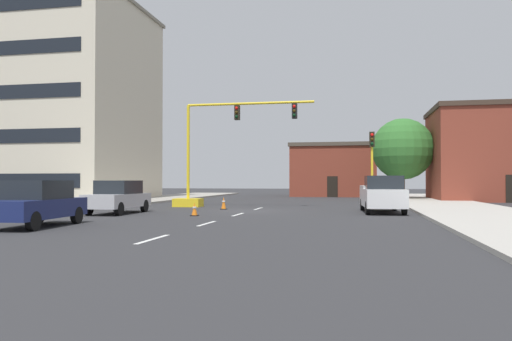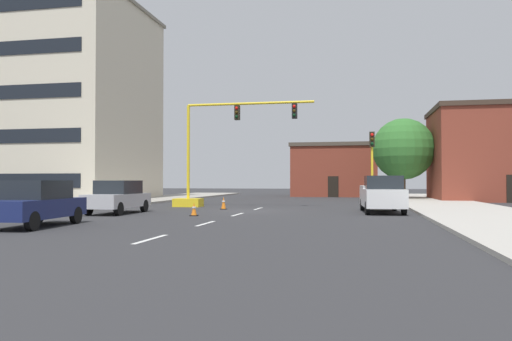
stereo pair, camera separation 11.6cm
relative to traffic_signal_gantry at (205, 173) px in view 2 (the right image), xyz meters
The scene contains 18 objects.
ground_plane 5.83m from the traffic_signal_gantry, 44.89° to the right, with size 160.00×160.00×0.00m, color #2D2D30.
sidewalk_left 9.50m from the traffic_signal_gantry, 152.92° to the left, with size 6.00×56.00×0.14m, color #9E998E.
sidewalk_right 16.54m from the traffic_signal_gantry, 14.87° to the left, with size 6.00×56.00×0.14m, color #B2ADA3.
lane_stripe_seg_0 18.33m from the traffic_signal_gantry, 77.92° to the right, with size 0.16×2.40×0.01m, color silver.
lane_stripe_seg_1 13.06m from the traffic_signal_gantry, 72.80° to the right, with size 0.16×2.40×0.01m, color silver.
lane_stripe_seg_2 8.11m from the traffic_signal_gantry, 60.73° to the right, with size 0.16×2.40×0.01m, color silver.
lane_stripe_seg_3 4.61m from the traffic_signal_gantry, 18.75° to the right, with size 0.16×2.40×0.01m, color silver.
building_tall_left 19.79m from the traffic_signal_gantry, 149.14° to the left, with size 13.37×13.93×17.65m.
building_brick_center 26.48m from the traffic_signal_gantry, 73.81° to the left, with size 9.39×8.51×5.81m.
building_row_right 26.45m from the traffic_signal_gantry, 34.28° to the left, with size 10.97×9.20×8.12m.
traffic_signal_gantry is the anchor object (origin of this frame).
traffic_light_pole_right 10.83m from the traffic_signal_gantry, ahead, with size 0.32×0.47×4.80m.
tree_right_far 20.96m from the traffic_signal_gantry, 47.88° to the left, with size 5.57×5.57×7.40m.
pickup_truck_white 11.82m from the traffic_signal_gantry, 18.98° to the right, with size 2.31×5.51×1.99m.
sedan_navy_near_left 15.05m from the traffic_signal_gantry, 97.97° to the right, with size 2.13×4.61×1.74m.
sedan_silver_mid_left 7.82m from the traffic_signal_gantry, 109.52° to the right, with size 1.89×4.51×1.74m.
traffic_cone_roadside_a 8.65m from the traffic_signal_gantry, 76.65° to the right, with size 0.36×0.36×0.65m.
traffic_cone_roadside_b 3.65m from the traffic_signal_gantry, 52.46° to the right, with size 0.36×0.36×0.76m.
Camera 2 is at (5.97, -27.91, 1.73)m, focal length 35.14 mm.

